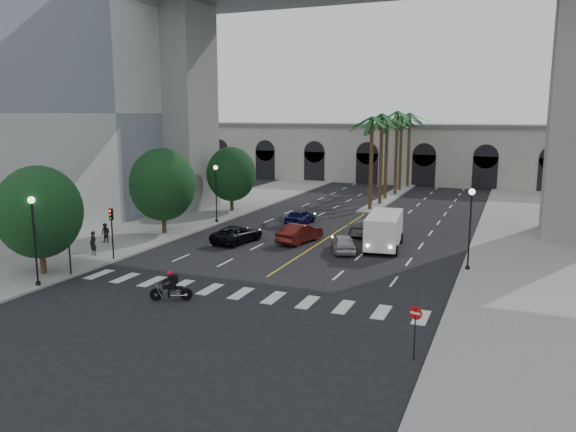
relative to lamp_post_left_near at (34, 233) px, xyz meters
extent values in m
plane|color=black|center=(11.40, 5.00, -3.22)|extent=(140.00, 140.00, 0.00)
cube|color=gray|center=(-3.60, 20.00, -3.15)|extent=(8.00, 100.00, 0.15)
cube|color=gray|center=(26.40, 20.00, -3.15)|extent=(8.00, 100.00, 0.15)
cube|color=gray|center=(11.40, 43.00, -3.12)|extent=(2.00, 24.00, 0.20)
cube|color=silver|center=(-15.60, 17.00, 6.78)|extent=(16.00, 32.00, 20.00)
cube|color=beige|center=(11.40, 60.00, 0.78)|extent=(70.00, 10.00, 8.00)
cube|color=slate|center=(11.40, 60.00, 5.03)|extent=(71.00, 10.50, 0.50)
cube|color=gray|center=(-7.10, 27.00, 7.18)|extent=(5.00, 6.00, 20.80)
cylinder|color=#47331E|center=(11.40, 33.00, 1.53)|extent=(0.40, 0.40, 9.50)
cylinder|color=#47331E|center=(11.50, 37.00, 1.68)|extent=(0.40, 0.40, 9.80)
cylinder|color=#47331E|center=(11.20, 41.00, 1.43)|extent=(0.40, 0.40, 9.30)
cylinder|color=#47331E|center=(11.55, 45.00, 1.83)|extent=(0.40, 0.40, 10.10)
cylinder|color=#47331E|center=(11.30, 49.00, 1.58)|extent=(0.40, 0.40, 9.60)
cylinder|color=#47331E|center=(11.60, 53.00, 1.73)|extent=(0.40, 0.40, 9.90)
cylinder|color=#382616|center=(-1.60, 2.00, -2.05)|extent=(0.36, 0.36, 2.34)
ellipsoid|color=black|center=(-1.60, 2.00, 0.81)|extent=(5.20, 5.20, 5.72)
cylinder|color=#382616|center=(-1.60, 15.00, -2.00)|extent=(0.36, 0.36, 2.45)
ellipsoid|color=black|center=(-1.60, 15.00, 0.99)|extent=(5.44, 5.44, 5.98)
cylinder|color=#382616|center=(-1.60, 27.00, -2.09)|extent=(0.36, 0.36, 2.27)
ellipsoid|color=black|center=(-1.60, 27.00, 0.68)|extent=(5.04, 5.04, 5.54)
cylinder|color=black|center=(0.00, 0.00, -3.04)|extent=(0.28, 0.28, 0.36)
cylinder|color=black|center=(0.00, 0.00, -0.62)|extent=(0.11, 0.11, 5.00)
sphere|color=white|center=(0.00, 0.00, 1.93)|extent=(0.40, 0.40, 0.40)
cylinder|color=black|center=(0.00, 21.00, -3.04)|extent=(0.28, 0.28, 0.36)
cylinder|color=black|center=(0.00, 21.00, -0.62)|extent=(0.11, 0.11, 5.00)
sphere|color=white|center=(0.00, 21.00, 1.93)|extent=(0.40, 0.40, 0.40)
cylinder|color=black|center=(22.80, 13.00, -3.04)|extent=(0.28, 0.28, 0.36)
cylinder|color=black|center=(22.80, 13.00, -0.62)|extent=(0.11, 0.11, 5.00)
sphere|color=white|center=(22.80, 13.00, 1.93)|extent=(0.40, 0.40, 0.40)
cylinder|color=black|center=(0.10, 2.50, -1.47)|extent=(0.10, 0.10, 3.50)
cube|color=black|center=(0.10, 2.50, 0.03)|extent=(0.25, 0.18, 0.80)
cylinder|color=black|center=(0.10, 6.50, -1.47)|extent=(0.10, 0.10, 3.50)
cube|color=black|center=(0.10, 6.50, 0.03)|extent=(0.25, 0.18, 0.80)
cylinder|color=black|center=(7.70, 0.69, -2.88)|extent=(0.67, 0.37, 0.68)
cylinder|color=black|center=(9.19, 1.34, -2.88)|extent=(0.67, 0.37, 0.68)
cube|color=silver|center=(8.50, 1.04, -2.79)|extent=(0.54, 0.47, 0.29)
cube|color=black|center=(8.34, 0.97, -2.48)|extent=(0.67, 0.47, 0.23)
cube|color=black|center=(8.81, 1.17, -2.52)|extent=(0.57, 0.45, 0.14)
cylinder|color=black|center=(7.93, 0.79, -2.23)|extent=(0.28, 0.58, 0.03)
cube|color=black|center=(8.57, 1.07, -2.09)|extent=(0.44, 0.51, 0.59)
cube|color=black|center=(8.73, 1.14, -2.04)|extent=(0.28, 0.37, 0.43)
sphere|color=red|center=(8.42, 1.00, -1.71)|extent=(0.29, 0.29, 0.29)
imported|color=#ACAAAF|center=(13.92, 14.96, -2.55)|extent=(2.98, 4.22, 1.34)
imported|color=#541310|center=(9.90, 16.61, -2.47)|extent=(2.52, 4.78, 1.50)
imported|color=black|center=(5.34, 14.79, -2.55)|extent=(2.97, 5.10, 1.34)
imported|color=slate|center=(14.00, 21.38, -2.55)|extent=(2.31, 4.78, 1.34)
imported|color=#0D123E|center=(7.25, 23.52, -2.52)|extent=(1.80, 4.19, 1.41)
cube|color=white|center=(16.41, 17.22, -1.75)|extent=(2.91, 6.31, 2.26)
cube|color=black|center=(16.73, 14.35, -1.47)|extent=(2.11, 0.51, 0.96)
cylinder|color=black|center=(15.58, 14.97, -2.83)|extent=(0.40, 0.82, 0.79)
cylinder|color=black|center=(17.71, 15.20, -2.83)|extent=(0.40, 0.82, 0.79)
cylinder|color=black|center=(15.11, 19.23, -2.83)|extent=(0.40, 0.82, 0.79)
cylinder|color=black|center=(17.24, 19.47, -2.83)|extent=(0.40, 0.82, 0.79)
imported|color=black|center=(-1.91, 6.85, -2.22)|extent=(0.70, 0.54, 1.70)
imported|color=black|center=(-3.68, 10.24, -2.31)|extent=(0.75, 0.59, 1.52)
cylinder|color=black|center=(21.90, -1.53, -2.10)|extent=(0.05, 0.05, 2.24)
cylinder|color=red|center=(21.90, -1.53, -1.21)|extent=(0.55, 0.17, 0.56)
cube|color=silver|center=(21.90, -1.53, -1.21)|extent=(0.42, 0.13, 0.09)
camera|label=1|loc=(25.29, -23.49, 6.73)|focal=35.00mm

